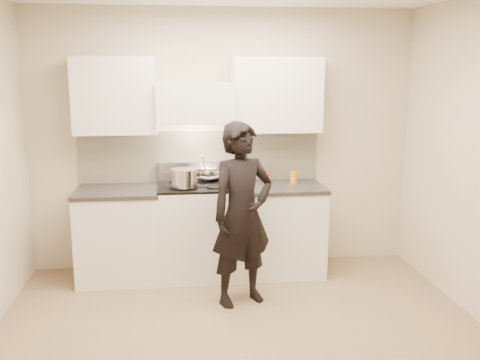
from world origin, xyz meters
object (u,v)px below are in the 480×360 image
Objects in this scene: utensil_crock at (245,174)px; person at (242,214)px; counter_right at (277,229)px; wok at (208,170)px; stove at (197,230)px.

utensil_crock is 0.19× the size of person.
wok reaches higher than counter_right.
person is at bearing -62.42° from stove.
person is (0.37, -0.72, 0.35)m from stove.
stove reaches higher than counter_right.
wok reaches higher than stove.
person reaches higher than utensil_crock.
person is at bearing -122.36° from counter_right.
wok is at bearing 168.58° from counter_right.
counter_right is 0.67m from utensil_crock.
stove is 3.03× the size of utensil_crock.
counter_right is at bearing 0.00° from stove.
utensil_crock reaches higher than counter_right.
wok is (0.13, 0.14, 0.59)m from stove.
wok is (-0.70, 0.14, 0.60)m from counter_right.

